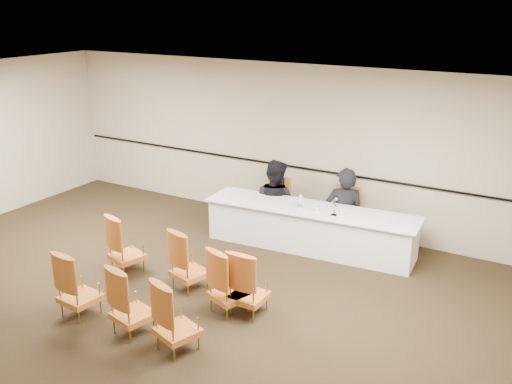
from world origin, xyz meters
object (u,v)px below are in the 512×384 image
panelist_second (275,206)px  aud_chair_extra (229,280)px  panelist_main (344,219)px  coffee_cup (342,212)px  aud_chair_front_left (126,243)px  aud_chair_front_right (249,282)px  aud_chair_back_right (177,315)px  aud_chair_front_mid (189,259)px  panelist_second_chair (275,205)px  drinking_glass (317,209)px  panel_table (310,228)px  aud_chair_back_mid (132,299)px  aud_chair_back_left (79,283)px  water_bottle (300,202)px  panelist_main_chair (344,216)px  microphone (334,208)px

panelist_second → aud_chair_extra: panelist_second is taller
panelist_main → coffee_cup: panelist_main is taller
panelist_second → aud_chair_front_left: size_ratio=1.88×
aud_chair_front_right → aud_chair_back_right: 1.21m
aud_chair_extra → coffee_cup: bearing=94.2°
aud_chair_front_mid → coffee_cup: bearing=70.7°
panelist_second → aud_chair_front_right: panelist_second is taller
panelist_second_chair → aud_chair_extra: (0.88, -2.94, 0.00)m
panelist_main → drinking_glass: panelist_main is taller
panel_table → panelist_second: 1.06m
panelist_main → aud_chair_front_mid: bearing=41.5°
panelist_main → panelist_second: 1.33m
aud_chair_back_mid → aud_chair_back_right: 0.73m
aud_chair_front_left → aud_chair_back_left: 1.36m
water_bottle → aud_chair_extra: 2.38m
panelist_main → panelist_main_chair: size_ratio=1.97×
panelist_second → aud_chair_front_left: (-1.18, -2.70, 0.03)m
drinking_glass → aud_chair_back_left: (-1.92, -3.43, -0.31)m
coffee_cup → aud_chair_front_right: size_ratio=0.13×
aud_chair_back_left → panelist_main: bearing=68.0°
water_bottle → aud_chair_back_right: 3.44m
aud_chair_front_right → aud_chair_back_right: size_ratio=1.00×
water_bottle → aud_chair_back_left: bearing=-115.4°
aud_chair_front_mid → aud_chair_extra: bearing=-1.0°
panel_table → microphone: (0.47, -0.11, 0.50)m
coffee_cup → aud_chair_front_right: bearing=-100.1°
drinking_glass → aud_chair_back_mid: aud_chair_back_mid is taller
microphone → coffee_cup: 0.15m
panelist_second_chair → aud_chair_back_left: same height
panelist_second → coffee_cup: 1.67m
aud_chair_front_left → aud_chair_back_mid: bearing=-28.0°
panelist_second → coffee_cup: (1.54, -0.54, 0.35)m
panelist_second → panelist_second_chair: panelist_second is taller
panelist_second → aud_chair_front_left: panelist_second is taller
aud_chair_back_right → coffee_cup: bearing=96.8°
water_bottle → aud_chair_back_mid: (-0.71, -3.40, -0.39)m
panelist_main_chair → microphone: bearing=-87.3°
aud_chair_front_mid → aud_chair_front_right: (1.10, -0.16, 0.00)m
drinking_glass → aud_chair_back_left: size_ratio=0.11×
panelist_main_chair → drinking_glass: (-0.23, -0.69, 0.31)m
coffee_cup → aud_chair_extra: aud_chair_extra is taller
microphone → panelist_second: bearing=146.2°
microphone → aud_chair_front_mid: 2.54m
microphone → aud_chair_back_mid: size_ratio=0.28×
water_bottle → aud_chair_back_mid: size_ratio=0.27×
panelist_main → drinking_glass: (-0.23, -0.69, 0.36)m
panel_table → aud_chair_front_mid: 2.39m
water_bottle → aud_chair_back_right: (0.02, -3.42, -0.39)m
coffee_cup → water_bottle: bearing=-176.2°
panelist_second_chair → aud_chair_front_mid: same height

